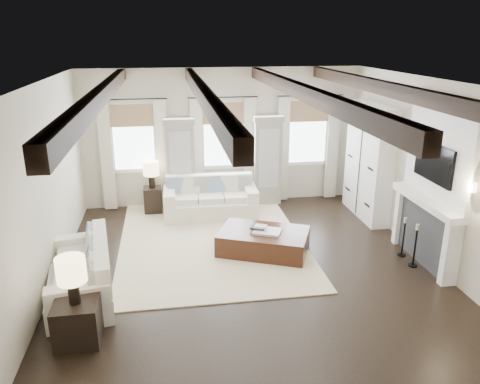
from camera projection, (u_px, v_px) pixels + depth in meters
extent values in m
plane|color=black|center=(251.00, 275.00, 7.99)|extent=(7.50, 7.50, 0.00)
cube|color=beige|center=(223.00, 137.00, 10.99)|extent=(6.50, 0.04, 3.20)
cube|color=beige|center=(331.00, 320.00, 3.97)|extent=(6.50, 0.04, 3.20)
cube|color=beige|center=(38.00, 196.00, 7.00)|extent=(0.04, 7.50, 3.20)
cube|color=beige|center=(439.00, 177.00, 7.97)|extent=(0.04, 7.50, 3.20)
cube|color=white|center=(252.00, 84.00, 6.97)|extent=(6.50, 7.50, 0.04)
cube|color=black|center=(101.00, 95.00, 6.68)|extent=(0.16, 7.40, 0.22)
cube|color=black|center=(202.00, 93.00, 6.89)|extent=(0.16, 7.40, 0.22)
cube|color=black|center=(301.00, 91.00, 7.12)|extent=(0.16, 7.40, 0.22)
cube|color=black|center=(390.00, 89.00, 7.33)|extent=(0.16, 7.40, 0.22)
cube|color=white|center=(134.00, 138.00, 10.64)|extent=(0.90, 0.03, 1.45)
cube|color=#947050|center=(132.00, 116.00, 10.41)|extent=(0.94, 0.04, 0.50)
cube|color=beige|center=(107.00, 157.00, 10.57)|extent=(0.28, 0.08, 2.50)
cube|color=beige|center=(162.00, 155.00, 10.76)|extent=(0.28, 0.08, 2.50)
cylinder|color=black|center=(130.00, 99.00, 10.25)|extent=(1.60, 0.02, 0.02)
cube|color=white|center=(223.00, 135.00, 10.94)|extent=(0.90, 0.03, 1.45)
cube|color=#947050|center=(223.00, 113.00, 10.72)|extent=(0.94, 0.04, 0.50)
cube|color=beige|center=(197.00, 153.00, 10.88)|extent=(0.28, 0.08, 2.50)
cube|color=beige|center=(250.00, 151.00, 11.07)|extent=(0.28, 0.08, 2.50)
cylinder|color=black|center=(223.00, 97.00, 10.55)|extent=(1.60, 0.02, 0.02)
cube|color=white|center=(307.00, 133.00, 11.25)|extent=(0.90, 0.03, 1.45)
cube|color=#947050|center=(309.00, 111.00, 11.02)|extent=(0.94, 0.04, 0.50)
cube|color=beige|center=(283.00, 150.00, 11.19)|extent=(0.28, 0.08, 2.50)
cube|color=beige|center=(332.00, 148.00, 11.37)|extent=(0.28, 0.08, 2.50)
cylinder|color=black|center=(311.00, 95.00, 10.86)|extent=(1.60, 0.02, 0.02)
cube|color=#A09B8F|center=(180.00, 166.00, 10.82)|extent=(0.64, 0.38, 2.00)
cube|color=#B2B7BA|center=(180.00, 162.00, 10.59)|extent=(0.48, 0.02, 1.40)
cube|color=#A09B8F|center=(178.00, 121.00, 10.48)|extent=(0.70, 0.42, 0.12)
cube|color=#A09B8F|center=(267.00, 163.00, 11.13)|extent=(0.64, 0.38, 2.00)
cube|color=#B2B7BA|center=(269.00, 159.00, 10.89)|extent=(0.48, 0.02, 1.40)
cube|color=#A09B8F|center=(268.00, 118.00, 10.79)|extent=(0.70, 0.42, 0.12)
cube|color=#2B2B2E|center=(426.00, 233.00, 8.29)|extent=(0.18, 1.50, 1.10)
cube|color=black|center=(423.00, 241.00, 8.33)|extent=(0.10, 0.90, 0.70)
cube|color=white|center=(451.00, 254.00, 7.52)|extent=(0.26, 0.14, 1.10)
cube|color=white|center=(402.00, 217.00, 9.05)|extent=(0.26, 0.14, 1.10)
cube|color=white|center=(427.00, 201.00, 8.08)|extent=(0.32, 1.90, 0.12)
cube|color=white|center=(440.00, 148.00, 7.80)|extent=(0.10, 1.90, 1.80)
cube|color=black|center=(434.00, 163.00, 7.87)|extent=(0.07, 1.10, 0.64)
cylinder|color=#FFD899|center=(473.00, 187.00, 6.92)|extent=(0.10, 0.10, 0.14)
cube|color=silver|center=(369.00, 162.00, 10.25)|extent=(0.40, 1.70, 2.50)
cube|color=black|center=(360.00, 162.00, 10.22)|extent=(0.01, 0.02, 2.40)
cube|color=beige|center=(211.00, 238.00, 9.39)|extent=(3.55, 4.84, 0.02)
cube|color=white|center=(211.00, 208.00, 10.51)|extent=(2.09, 0.99, 0.39)
cube|color=white|center=(209.00, 184.00, 10.70)|extent=(1.97, 0.27, 0.49)
cube|color=white|center=(170.00, 196.00, 10.29)|extent=(0.28, 0.89, 0.26)
cube|color=white|center=(251.00, 193.00, 10.51)|extent=(0.28, 0.89, 0.26)
cube|color=white|center=(185.00, 199.00, 10.30)|extent=(0.57, 0.61, 0.14)
cube|color=white|center=(211.00, 198.00, 10.37)|extent=(0.57, 0.61, 0.14)
cube|color=white|center=(236.00, 196.00, 10.44)|extent=(0.57, 0.61, 0.14)
cube|color=#6B87A5|center=(177.00, 187.00, 10.44)|extent=(0.42, 0.23, 0.43)
cube|color=silver|center=(190.00, 186.00, 10.48)|extent=(0.42, 0.23, 0.43)
cube|color=#B8B29F|center=(203.00, 186.00, 10.52)|extent=(0.42, 0.23, 0.43)
cube|color=#6B87A5|center=(216.00, 185.00, 10.55)|extent=(0.42, 0.23, 0.43)
cube|color=silver|center=(229.00, 185.00, 10.59)|extent=(0.42, 0.23, 0.43)
cube|color=#B8B29F|center=(242.00, 184.00, 10.62)|extent=(0.42, 0.23, 0.43)
cube|color=white|center=(81.00, 284.00, 7.33)|extent=(1.20, 2.14, 0.39)
cube|color=white|center=(102.00, 256.00, 7.29)|extent=(0.49, 1.94, 0.48)
cube|color=white|center=(79.00, 242.00, 8.03)|extent=(0.90, 0.37, 0.25)
cube|color=white|center=(78.00, 294.00, 6.42)|extent=(0.90, 0.37, 0.25)
cube|color=white|center=(76.00, 254.00, 7.74)|extent=(0.65, 0.62, 0.14)
cube|color=white|center=(76.00, 269.00, 7.23)|extent=(0.65, 0.62, 0.14)
cube|color=white|center=(75.00, 287.00, 6.72)|extent=(0.65, 0.62, 0.14)
cube|color=#6B87A5|center=(90.00, 237.00, 7.89)|extent=(0.27, 0.43, 0.42)
cube|color=silver|center=(90.00, 244.00, 7.62)|extent=(0.27, 0.43, 0.42)
cube|color=#B8B29F|center=(90.00, 251.00, 7.36)|extent=(0.27, 0.43, 0.42)
cube|color=#6B87A5|center=(91.00, 259.00, 7.10)|extent=(0.27, 0.43, 0.42)
cube|color=silver|center=(91.00, 268.00, 6.84)|extent=(0.27, 0.43, 0.42)
cube|color=#B8B29F|center=(91.00, 277.00, 6.58)|extent=(0.27, 0.43, 0.42)
cube|color=black|center=(264.00, 242.00, 8.76)|extent=(1.89, 1.58, 0.42)
cube|color=white|center=(267.00, 231.00, 8.64)|extent=(0.61, 0.55, 0.04)
cube|color=#262628|center=(258.00, 227.00, 8.71)|extent=(0.32, 0.29, 0.04)
cube|color=beige|center=(261.00, 226.00, 8.67)|extent=(0.27, 0.24, 0.03)
cube|color=black|center=(78.00, 322.00, 6.19)|extent=(0.58, 0.58, 0.58)
cylinder|color=black|center=(74.00, 292.00, 6.05)|extent=(0.15, 0.15, 0.32)
cylinder|color=#F9D89E|center=(71.00, 270.00, 5.94)|extent=(0.38, 0.38, 0.34)
cube|color=black|center=(153.00, 200.00, 10.72)|extent=(0.40, 0.40, 0.59)
cylinder|color=black|center=(152.00, 181.00, 10.57)|extent=(0.14, 0.14, 0.30)
cylinder|color=#F9D89E|center=(151.00, 168.00, 10.47)|extent=(0.36, 0.36, 0.32)
cylinder|color=black|center=(413.00, 265.00, 8.30)|extent=(0.16, 0.16, 0.02)
cylinder|color=black|center=(415.00, 248.00, 8.19)|extent=(0.03, 0.03, 0.71)
cylinder|color=beige|center=(418.00, 227.00, 8.06)|extent=(0.06, 0.06, 0.10)
cylinder|color=black|center=(401.00, 255.00, 8.69)|extent=(0.15, 0.15, 0.02)
cylinder|color=black|center=(403.00, 239.00, 8.59)|extent=(0.03, 0.03, 0.67)
cylinder|color=beige|center=(406.00, 220.00, 8.47)|extent=(0.06, 0.06, 0.10)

